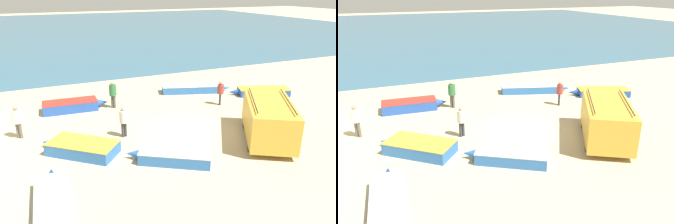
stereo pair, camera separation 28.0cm
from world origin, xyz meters
TOP-DOWN VIEW (x-y plane):
  - ground_plane at (0.00, 0.00)m, footprint 200.00×200.00m
  - sea_water at (0.00, 52.00)m, footprint 120.00×80.00m
  - parked_van at (3.38, -2.82)m, footprint 4.36×5.26m
  - fishing_rowboat_0 at (-2.15, -3.01)m, footprint 3.81×2.85m
  - fishing_rowboat_1 at (-7.49, -4.78)m, footprint 1.51×5.27m
  - fishing_rowboat_2 at (3.77, 6.11)m, footprint 5.30×2.49m
  - fishing_rowboat_3 at (8.09, 3.46)m, footprint 4.50×2.63m
  - fishing_rowboat_4 at (-5.27, 5.74)m, footprint 4.20×1.62m
  - fishing_rowboat_5 at (-5.82, -0.48)m, footprint 3.71×3.41m
  - fisherman_0 at (-2.72, 5.13)m, footprint 0.48×0.48m
  - fisherman_1 at (4.08, 2.83)m, footprint 0.43×0.43m
  - fisherman_2 at (-3.37, 0.51)m, footprint 0.45×0.45m
  - fisherman_3 at (-8.50, 2.58)m, footprint 0.48×0.48m

SIDE VIEW (x-z plane):
  - ground_plane at x=0.00m, z-range 0.00..0.00m
  - sea_water at x=0.00m, z-range 0.00..0.01m
  - fishing_rowboat_3 at x=8.09m, z-range 0.00..0.53m
  - fishing_rowboat_0 at x=-2.15m, z-range 0.00..0.56m
  - fishing_rowboat_1 at x=-7.49m, z-range 0.00..0.57m
  - fishing_rowboat_2 at x=3.77m, z-range 0.00..0.58m
  - fishing_rowboat_5 at x=-5.82m, z-range 0.00..0.62m
  - fishing_rowboat_4 at x=-5.27m, z-range 0.00..0.65m
  - fisherman_1 at x=4.08m, z-range 0.16..1.80m
  - fisherman_2 at x=-3.37m, z-range 0.17..1.87m
  - fisherman_3 at x=-8.50m, z-range 0.18..1.99m
  - fisherman_0 at x=-2.72m, z-range 0.18..2.00m
  - parked_van at x=3.38m, z-range 0.05..2.27m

